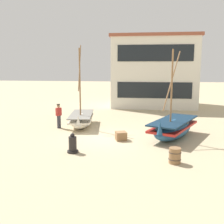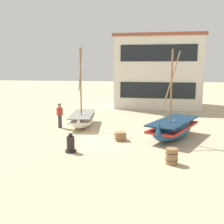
{
  "view_description": "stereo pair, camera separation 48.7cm",
  "coord_description": "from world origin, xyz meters",
  "px_view_note": "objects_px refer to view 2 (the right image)",
  "views": [
    {
      "loc": [
        2.26,
        -15.34,
        4.22
      ],
      "look_at": [
        0.0,
        1.0,
        1.4
      ],
      "focal_mm": 42.9,
      "sensor_mm": 36.0,
      "label": 1
    },
    {
      "loc": [
        2.74,
        -15.27,
        4.22
      ],
      "look_at": [
        0.0,
        1.0,
        1.4
      ],
      "focal_mm": 42.9,
      "sensor_mm": 36.0,
      "label": 2
    }
  ],
  "objects_px": {
    "wooden_barrel": "(172,156)",
    "fishing_boat_near_left": "(173,128)",
    "capstan_winch": "(71,144)",
    "cargo_crate": "(120,136)",
    "harbor_building_main": "(158,71)",
    "fisherman_by_hull": "(60,116)",
    "fishing_boat_centre_large": "(82,119)"
  },
  "relations": [
    {
      "from": "wooden_barrel",
      "to": "fishing_boat_near_left",
      "type": "bearing_deg",
      "value": 86.18
    },
    {
      "from": "capstan_winch",
      "to": "cargo_crate",
      "type": "bearing_deg",
      "value": 50.08
    },
    {
      "from": "fishing_boat_near_left",
      "to": "harbor_building_main",
      "type": "bearing_deg",
      "value": 94.24
    },
    {
      "from": "harbor_building_main",
      "to": "capstan_winch",
      "type": "bearing_deg",
      "value": -103.91
    },
    {
      "from": "fisherman_by_hull",
      "to": "cargo_crate",
      "type": "relative_size",
      "value": 2.84
    },
    {
      "from": "fishing_boat_near_left",
      "to": "harbor_building_main",
      "type": "distance_m",
      "value": 13.73
    },
    {
      "from": "capstan_winch",
      "to": "harbor_building_main",
      "type": "xyz_separation_m",
      "value": [
        4.18,
        16.87,
        3.29
      ]
    },
    {
      "from": "fishing_boat_centre_large",
      "to": "wooden_barrel",
      "type": "distance_m",
      "value": 8.89
    },
    {
      "from": "capstan_winch",
      "to": "wooden_barrel",
      "type": "height_order",
      "value": "capstan_winch"
    },
    {
      "from": "fishing_boat_near_left",
      "to": "cargo_crate",
      "type": "bearing_deg",
      "value": -162.24
    },
    {
      "from": "fishing_boat_centre_large",
      "to": "fisherman_by_hull",
      "type": "relative_size",
      "value": 3.37
    },
    {
      "from": "fishing_boat_centre_large",
      "to": "cargo_crate",
      "type": "relative_size",
      "value": 9.56
    },
    {
      "from": "fishing_boat_near_left",
      "to": "wooden_barrel",
      "type": "height_order",
      "value": "fishing_boat_near_left"
    },
    {
      "from": "fishing_boat_centre_large",
      "to": "wooden_barrel",
      "type": "bearing_deg",
      "value": -48.32
    },
    {
      "from": "fishing_boat_centre_large",
      "to": "capstan_winch",
      "type": "xyz_separation_m",
      "value": [
        1.04,
        -5.8,
        -0.13
      ]
    },
    {
      "from": "harbor_building_main",
      "to": "fishing_boat_near_left",
      "type": "bearing_deg",
      "value": -85.76
    },
    {
      "from": "cargo_crate",
      "to": "harbor_building_main",
      "type": "height_order",
      "value": "harbor_building_main"
    },
    {
      "from": "fishing_boat_near_left",
      "to": "capstan_winch",
      "type": "relative_size",
      "value": 5.26
    },
    {
      "from": "fishing_boat_centre_large",
      "to": "capstan_winch",
      "type": "bearing_deg",
      "value": -79.88
    },
    {
      "from": "fishing_boat_centre_large",
      "to": "cargo_crate",
      "type": "distance_m",
      "value": 4.55
    },
    {
      "from": "fishing_boat_near_left",
      "to": "fishing_boat_centre_large",
      "type": "xyz_separation_m",
      "value": [
        -6.2,
        2.28,
        -0.09
      ]
    },
    {
      "from": "wooden_barrel",
      "to": "cargo_crate",
      "type": "bearing_deg",
      "value": 128.87
    },
    {
      "from": "fishing_boat_centre_large",
      "to": "wooden_barrel",
      "type": "relative_size",
      "value": 8.11
    },
    {
      "from": "capstan_winch",
      "to": "cargo_crate",
      "type": "distance_m",
      "value": 3.34
    },
    {
      "from": "fishing_boat_centre_large",
      "to": "harbor_building_main",
      "type": "xyz_separation_m",
      "value": [
        5.21,
        11.07,
        3.17
      ]
    },
    {
      "from": "fishing_boat_centre_large",
      "to": "cargo_crate",
      "type": "xyz_separation_m",
      "value": [
        3.17,
        -3.25,
        -0.27
      ]
    },
    {
      "from": "fishing_boat_near_left",
      "to": "harbor_building_main",
      "type": "relative_size",
      "value": 0.58
    },
    {
      "from": "fisherman_by_hull",
      "to": "harbor_building_main",
      "type": "xyz_separation_m",
      "value": [
        6.61,
        11.83,
        2.86
      ]
    },
    {
      "from": "capstan_winch",
      "to": "fishing_boat_centre_large",
      "type": "bearing_deg",
      "value": 100.12
    },
    {
      "from": "fisherman_by_hull",
      "to": "wooden_barrel",
      "type": "xyz_separation_m",
      "value": [
        7.31,
        -5.88,
        -0.48
      ]
    },
    {
      "from": "harbor_building_main",
      "to": "wooden_barrel",
      "type": "bearing_deg",
      "value": -87.74
    },
    {
      "from": "wooden_barrel",
      "to": "cargo_crate",
      "type": "height_order",
      "value": "wooden_barrel"
    }
  ]
}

